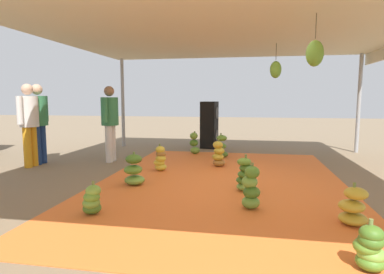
# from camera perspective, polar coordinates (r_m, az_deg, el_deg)

# --- Properties ---
(ground_plane) EXTENTS (40.00, 40.00, 0.00)m
(ground_plane) POSITION_cam_1_polar(r_m,az_deg,el_deg) (6.62, -21.93, -6.27)
(ground_plane) COLOR #7F6B51
(tarp_orange) EXTENTS (6.16, 4.14, 0.01)m
(tarp_orange) POSITION_cam_1_polar(r_m,az_deg,el_deg) (5.65, 5.09, -7.93)
(tarp_orange) COLOR orange
(tarp_orange) RESTS_ON ground
(tent_canopy) EXTENTS (8.00, 7.00, 2.66)m
(tent_canopy) POSITION_cam_1_polar(r_m,az_deg,el_deg) (5.58, 6.47, 18.57)
(tent_canopy) COLOR #9EA0A5
(tent_canopy) RESTS_ON ground
(banana_bunch_0) EXTENTS (0.33, 0.33, 0.60)m
(banana_bunch_0) POSITION_cam_1_polar(r_m,az_deg,el_deg) (4.33, 10.33, -8.94)
(banana_bunch_0) COLOR #6B9E38
(banana_bunch_0) RESTS_ON tarp_orange
(banana_bunch_1) EXTENTS (0.39, 0.38, 0.55)m
(banana_bunch_1) POSITION_cam_1_polar(r_m,az_deg,el_deg) (5.49, -10.19, -5.89)
(banana_bunch_1) COLOR #75A83D
(banana_bunch_1) RESTS_ON tarp_orange
(banana_bunch_2) EXTENTS (0.37, 0.37, 0.58)m
(banana_bunch_2) POSITION_cam_1_polar(r_m,az_deg,el_deg) (6.86, 4.69, -3.14)
(banana_bunch_2) COLOR #996628
(banana_bunch_2) RESTS_ON tarp_orange
(banana_bunch_3) EXTENTS (0.31, 0.34, 0.54)m
(banana_bunch_3) POSITION_cam_1_polar(r_m,az_deg,el_deg) (6.47, -5.59, -3.91)
(banana_bunch_3) COLOR gold
(banana_bunch_3) RESTS_ON tarp_orange
(banana_bunch_4) EXTENTS (0.32, 0.32, 0.42)m
(banana_bunch_4) POSITION_cam_1_polar(r_m,az_deg,el_deg) (4.26, -17.18, -10.64)
(banana_bunch_4) COLOR #477523
(banana_bunch_4) RESTS_ON tarp_orange
(banana_bunch_5) EXTENTS (0.44, 0.44, 0.48)m
(banana_bunch_5) POSITION_cam_1_polar(r_m,az_deg,el_deg) (4.17, 26.52, -11.06)
(banana_bunch_5) COLOR gold
(banana_bunch_5) RESTS_ON tarp_orange
(banana_bunch_6) EXTENTS (0.39, 0.39, 0.57)m
(banana_bunch_6) POSITION_cam_1_polar(r_m,az_deg,el_deg) (5.13, 9.34, -6.70)
(banana_bunch_6) COLOR #75A83D
(banana_bunch_6) RESTS_ON tarp_orange
(banana_bunch_7) EXTENTS (0.40, 0.42, 0.59)m
(banana_bunch_7) POSITION_cam_1_polar(r_m,az_deg,el_deg) (7.94, 5.21, -1.78)
(banana_bunch_7) COLOR #477523
(banana_bunch_7) RESTS_ON tarp_orange
(banana_bunch_8) EXTENTS (0.36, 0.37, 0.59)m
(banana_bunch_8) POSITION_cam_1_polar(r_m,az_deg,el_deg) (8.42, 0.42, -1.23)
(banana_bunch_8) COLOR #6B9E38
(banana_bunch_8) RESTS_ON tarp_orange
(banana_bunch_9) EXTENTS (0.31, 0.30, 0.44)m
(banana_bunch_9) POSITION_cam_1_polar(r_m,az_deg,el_deg) (3.22, 28.84, -16.83)
(banana_bunch_9) COLOR #518428
(banana_bunch_9) RESTS_ON tarp_orange
(worker_0) EXTENTS (0.64, 0.39, 1.75)m
(worker_0) POSITION_cam_1_polar(r_m,az_deg,el_deg) (7.83, -25.43, 3.07)
(worker_0) COLOR navy
(worker_0) RESTS_ON ground
(worker_1) EXTENTS (0.63, 0.38, 1.72)m
(worker_1) POSITION_cam_1_polar(r_m,az_deg,el_deg) (7.56, -14.25, 3.26)
(worker_1) COLOR silver
(worker_1) RESTS_ON ground
(worker_2) EXTENTS (0.64, 0.39, 1.74)m
(worker_2) POSITION_cam_1_polar(r_m,az_deg,el_deg) (7.59, -26.78, 2.88)
(worker_2) COLOR orange
(worker_2) RESTS_ON ground
(speaker_stack) EXTENTS (0.60, 0.50, 1.35)m
(speaker_stack) POSITION_cam_1_polar(r_m,az_deg,el_deg) (9.50, 3.09, 2.17)
(speaker_stack) COLOR black
(speaker_stack) RESTS_ON ground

